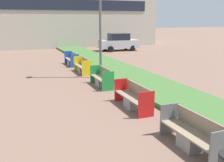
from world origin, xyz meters
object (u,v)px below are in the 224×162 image
bench_green_frame (102,79)px  parked_car_distant (119,42)px  bench_red_frame (134,99)px  bench_yellow_frame (83,67)px  bench_blue_frame (72,60)px  bench_grey_frame (192,136)px  street_lamp_post (100,3)px

bench_green_frame → parked_car_distant: size_ratio=0.44×
bench_red_frame → bench_yellow_frame: bearing=90.0°
parked_car_distant → bench_blue_frame: bearing=-128.8°
bench_grey_frame → bench_red_frame: size_ratio=0.95×
bench_grey_frame → bench_blue_frame: size_ratio=1.00×
bench_green_frame → bench_red_frame: bearing=-89.9°
bench_grey_frame → parked_car_distant: parked_car_distant is taller
street_lamp_post → parked_car_distant: bearing=62.5°
bench_grey_frame → parked_car_distant: (6.79, 20.98, 0.55)m
bench_grey_frame → parked_car_distant: 22.05m
bench_green_frame → street_lamp_post: bearing=72.8°
bench_green_frame → bench_blue_frame: bearing=90.0°
bench_yellow_frame → bench_blue_frame: bearing=90.0°
bench_red_frame → bench_blue_frame: bearing=90.0°
bench_grey_frame → bench_blue_frame: 13.84m
street_lamp_post → bench_red_frame: bearing=-96.2°
street_lamp_post → parked_car_distant: 13.80m
bench_grey_frame → street_lamp_post: bearing=86.1°
bench_yellow_frame → street_lamp_post: size_ratio=0.27×
bench_green_frame → bench_blue_frame: same height
bench_red_frame → bench_grey_frame: bearing=-90.0°
bench_green_frame → bench_yellow_frame: (0.00, 3.66, 0.00)m
bench_red_frame → bench_green_frame: bearing=90.1°
bench_yellow_frame → parked_car_distant: (6.79, 10.22, 0.55)m
bench_blue_frame → bench_yellow_frame: bearing=-90.0°
bench_grey_frame → bench_green_frame: 7.10m
bench_yellow_frame → bench_blue_frame: size_ratio=0.99×
bench_blue_frame → street_lamp_post: size_ratio=0.27×
parked_car_distant → bench_red_frame: bearing=-106.5°
bench_blue_frame → parked_car_distant: 9.87m
bench_red_frame → bench_yellow_frame: same height
bench_green_frame → bench_grey_frame: bearing=-90.0°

